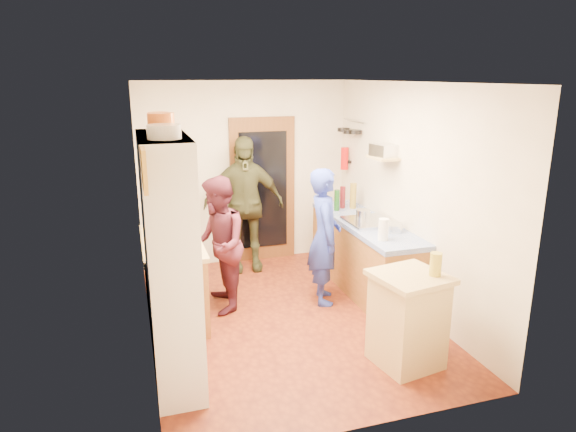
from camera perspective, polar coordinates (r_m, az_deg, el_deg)
name	(u,v)px	position (r m, az deg, el deg)	size (l,w,h in m)	color
floor	(286,318)	(5.98, -0.20, -11.22)	(3.00, 4.00, 0.02)	maroon
ceiling	(286,81)	(5.34, -0.23, 14.76)	(3.00, 4.00, 0.02)	silver
wall_back	(245,174)	(7.42, -4.79, 4.72)	(3.00, 0.02, 2.60)	beige
wall_front	(368,274)	(3.73, 8.94, -6.36)	(3.00, 0.02, 2.60)	beige
wall_left	(141,218)	(5.29, -16.05, -0.23)	(0.02, 4.00, 2.60)	beige
wall_right	(410,197)	(6.12, 13.44, 2.04)	(0.02, 4.00, 2.60)	beige
door_frame	(263,190)	(7.49, -2.81, 2.90)	(0.95, 0.06, 2.10)	brown
door_glass	(263,191)	(7.45, -2.75, 2.85)	(0.70, 0.02, 1.70)	black
hutch_body	(170,262)	(4.59, -12.93, -5.01)	(0.40, 1.20, 2.20)	white
hutch_top_shelf	(162,137)	(4.34, -13.79, 8.47)	(0.40, 1.14, 0.04)	white
plate_stack	(164,132)	(4.08, -13.60, 9.10)	(0.26, 0.26, 0.11)	white
orange_pot_a	(161,124)	(4.38, -13.93, 9.94)	(0.22, 0.22, 0.17)	orange
orange_pot_b	(159,121)	(4.69, -14.18, 10.16)	(0.18, 0.18, 0.16)	orange
left_counter_base	(174,280)	(6.01, -12.59, -6.93)	(0.60, 1.40, 0.85)	#A05F31
left_counter_top	(171,242)	(5.85, -12.85, -2.85)	(0.64, 1.44, 0.05)	tan
toaster	(179,245)	(5.38, -11.97, -3.15)	(0.24, 0.16, 0.18)	white
kettle	(168,239)	(5.61, -13.23, -2.50)	(0.15, 0.15, 0.17)	white
orange_bowl	(177,231)	(6.01, -12.28, -1.66)	(0.18, 0.18, 0.08)	orange
chopping_board	(168,224)	(6.42, -13.15, -0.90)	(0.30, 0.22, 0.03)	tan
right_counter_base	(364,257)	(6.65, 8.48, -4.55)	(0.60, 2.20, 0.84)	#A05F31
right_counter_top	(366,223)	(6.51, 8.63, -0.82)	(0.62, 2.22, 0.06)	#1132A3
hob	(369,222)	(6.41, 9.04, -0.63)	(0.55, 0.58, 0.04)	silver
pot_on_hob	(363,214)	(6.44, 8.34, 0.19)	(0.18, 0.18, 0.12)	silver
bottle_a	(337,200)	(6.93, 5.44, 1.75)	(0.07, 0.07, 0.28)	#143F14
bottle_b	(343,197)	(7.07, 6.09, 2.09)	(0.08, 0.08, 0.30)	#591419
bottle_c	(353,196)	(7.07, 7.25, 2.25)	(0.09, 0.09, 0.35)	olive
paper_towel	(383,229)	(5.76, 10.56, -1.48)	(0.11, 0.11, 0.24)	white
mixing_bowl	(392,227)	(6.12, 11.46, -1.25)	(0.25, 0.25, 0.10)	silver
island_base	(407,322)	(5.05, 13.12, -11.39)	(0.55, 0.55, 0.86)	tan
island_top	(410,277)	(4.86, 13.45, -6.60)	(0.62, 0.62, 0.05)	tan
cutting_board	(403,275)	(4.86, 12.62, -6.41)	(0.35, 0.28, 0.02)	white
oil_jar	(436,264)	(4.85, 16.09, -5.17)	(0.11, 0.11, 0.22)	#AD9E2D
pan_rail	(354,121)	(7.32, 7.35, 10.44)	(0.02, 0.02, 0.65)	silver
pan_hang_a	(355,132)	(7.15, 7.46, 9.27)	(0.18, 0.18, 0.05)	black
pan_hang_b	(349,132)	(7.33, 6.80, 9.28)	(0.16, 0.16, 0.05)	black
pan_hang_c	(343,130)	(7.51, 6.17, 9.53)	(0.17, 0.17, 0.05)	black
wall_shelf	(383,158)	(6.36, 10.52, 6.38)	(0.26, 0.42, 0.03)	tan
radio	(383,150)	(6.35, 10.56, 7.18)	(0.22, 0.30, 0.15)	silver
ext_bracket	(348,162)	(7.55, 6.71, 6.02)	(0.06, 0.10, 0.04)	black
fire_extinguisher	(345,158)	(7.52, 6.30, 6.38)	(0.11, 0.11, 0.32)	red
picture_frame	(144,170)	(3.61, -15.69, 4.91)	(0.03, 0.25, 0.30)	gold
person_hob	(327,237)	(6.08, 4.40, -2.35)	(0.60, 0.39, 1.64)	#2737A7
person_left	(220,244)	(5.96, -7.53, -3.10)	(0.77, 0.60, 1.59)	#471926
person_back	(245,204)	(7.11, -4.82, 1.30)	(1.11, 0.46, 1.89)	#383921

